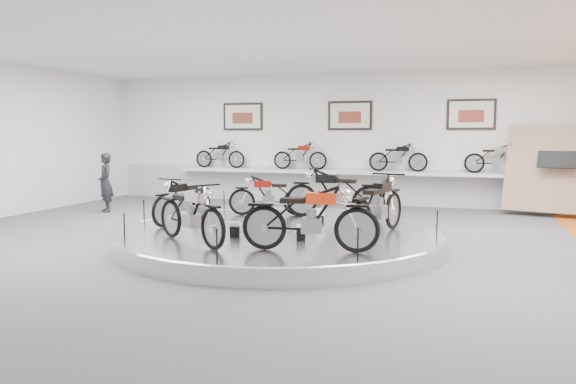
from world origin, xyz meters
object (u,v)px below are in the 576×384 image
(bike_a, at_px, (379,205))
(visitor, at_px, (106,183))
(bike_f, at_px, (310,217))
(shelf, at_px, (348,172))
(display_platform, at_px, (281,237))
(bike_c, at_px, (269,195))
(bike_b, at_px, (334,193))
(bike_e, at_px, (191,213))
(bike_d, at_px, (183,200))

(bike_a, relative_size, visitor, 1.17)
(bike_f, bearing_deg, shelf, 89.71)
(display_platform, distance_m, bike_a, 2.03)
(bike_c, bearing_deg, bike_f, 102.51)
(visitor, bearing_deg, bike_f, 7.71)
(shelf, relative_size, bike_f, 5.91)
(bike_b, bearing_deg, bike_c, 1.54)
(shelf, bearing_deg, display_platform, -90.00)
(bike_f, bearing_deg, bike_b, 88.94)
(bike_f, bearing_deg, bike_a, 57.06)
(display_platform, relative_size, bike_e, 3.60)
(bike_a, xyz_separation_m, bike_b, (-1.24, 1.81, -0.00))
(bike_c, xyz_separation_m, bike_f, (1.94, -3.52, 0.09))
(shelf, bearing_deg, bike_d, -109.59)
(display_platform, relative_size, bike_a, 3.35)
(display_platform, relative_size, shelf, 0.58)
(display_platform, distance_m, bike_d, 2.31)
(bike_c, distance_m, bike_f, 4.02)
(display_platform, relative_size, bike_c, 4.07)
(display_platform, bearing_deg, bike_d, 175.45)
(shelf, height_order, bike_d, bike_d)
(display_platform, relative_size, bike_d, 3.91)
(shelf, relative_size, bike_d, 6.71)
(bike_b, xyz_separation_m, bike_d, (-2.88, -1.59, -0.08))
(bike_d, distance_m, visitor, 4.68)
(bike_a, height_order, bike_b, bike_a)
(bike_e, bearing_deg, bike_d, 154.38)
(bike_e, bearing_deg, display_platform, 93.30)
(shelf, height_order, bike_b, bike_b)
(bike_b, height_order, bike_d, bike_b)
(shelf, xyz_separation_m, bike_f, (1.09, -8.19, -0.15))
(bike_a, bearing_deg, visitor, 83.53)
(bike_a, distance_m, bike_c, 3.28)
(shelf, relative_size, bike_a, 5.77)
(bike_c, bearing_deg, bike_d, 32.58)
(bike_b, xyz_separation_m, bike_c, (-1.52, -0.03, -0.10))
(bike_a, distance_m, bike_b, 2.19)
(bike_a, relative_size, bike_d, 1.16)
(bike_a, bearing_deg, display_platform, 102.55)
(bike_f, bearing_deg, bike_d, 141.42)
(bike_d, xyz_separation_m, bike_e, (1.20, -1.96, 0.04))
(shelf, relative_size, bike_c, 7.00)
(display_platform, distance_m, bike_b, 2.02)
(bike_a, bearing_deg, bike_c, 70.92)
(bike_b, relative_size, bike_e, 1.07)
(display_platform, height_order, bike_e, bike_e)
(bike_e, bearing_deg, bike_a, 63.75)
(shelf, height_order, bike_c, bike_c)
(display_platform, height_order, bike_a, bike_a)
(bike_c, height_order, bike_f, bike_f)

